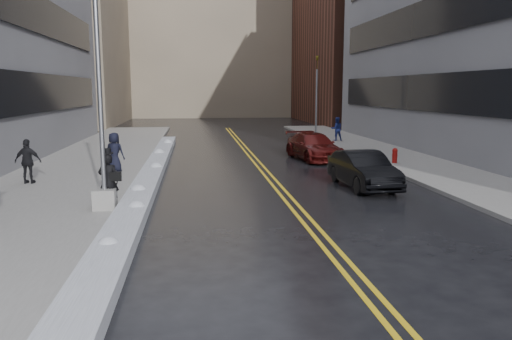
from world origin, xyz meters
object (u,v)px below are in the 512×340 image
object	(u,v)px
pedestrian_c	(115,152)
car_maroon	(314,146)
car_black	(363,170)
pedestrian_east	(337,129)
pedestrian_d	(28,161)
pedestrian_fedora	(109,181)
lamppost	(102,129)
traffic_signal	(317,93)
fire_hydrant	(395,155)

from	to	relation	value
pedestrian_c	car_maroon	bearing A→B (deg)	-140.80
car_black	car_maroon	world-z (taller)	car_maroon
pedestrian_east	pedestrian_d	bearing A→B (deg)	43.01
pedestrian_c	pedestrian_east	world-z (taller)	pedestrian_c
pedestrian_fedora	pedestrian_c	world-z (taller)	pedestrian_c
pedestrian_fedora	car_maroon	xyz separation A→B (m)	(8.81, 10.48, -0.27)
car_black	pedestrian_d	bearing A→B (deg)	169.13
lamppost	pedestrian_east	size ratio (longest dim) A/B	4.69
pedestrian_c	car_maroon	size ratio (longest dim) A/B	0.36
pedestrian_fedora	lamppost	bearing A→B (deg)	62.17
pedestrian_c	car_maroon	world-z (taller)	pedestrian_c
lamppost	pedestrian_east	world-z (taller)	lamppost
traffic_signal	pedestrian_fedora	xyz separation A→B (m)	(-11.70, -21.82, -2.44)
car_black	pedestrian_fedora	bearing A→B (deg)	-166.32
pedestrian_c	car_black	size ratio (longest dim) A/B	0.41
pedestrian_east	car_black	bearing A→B (deg)	79.04
pedestrian_d	pedestrian_east	world-z (taller)	pedestrian_d
pedestrian_east	car_black	distance (m)	16.15
pedestrian_east	car_maroon	world-z (taller)	pedestrian_east
pedestrian_c	pedestrian_d	world-z (taller)	pedestrian_c
pedestrian_fedora	pedestrian_d	xyz separation A→B (m)	(-3.67, 4.36, 0.03)
lamppost	pedestrian_d	bearing A→B (deg)	128.24
pedestrian_d	car_black	distance (m)	12.64
pedestrian_east	car_black	xyz separation A→B (m)	(-3.50, -15.76, -0.27)
fire_hydrant	car_maroon	world-z (taller)	car_maroon
pedestrian_c	pedestrian_d	xyz separation A→B (m)	(-2.82, -2.37, -0.01)
pedestrian_fedora	pedestrian_d	distance (m)	5.70
car_maroon	pedestrian_east	bearing A→B (deg)	58.46
lamppost	traffic_signal	size ratio (longest dim) A/B	1.27
traffic_signal	pedestrian_east	distance (m)	4.16
pedestrian_c	lamppost	bearing A→B (deg)	114.25
traffic_signal	car_black	xyz separation A→B (m)	(-2.83, -19.07, -2.71)
traffic_signal	car_black	size ratio (longest dim) A/B	1.43
pedestrian_fedora	pedestrian_c	size ratio (longest dim) A/B	0.96
lamppost	fire_hydrant	bearing A→B (deg)	33.04
traffic_signal	pedestrian_east	xyz separation A→B (m)	(0.67, -3.30, -2.44)
traffic_signal	car_black	world-z (taller)	traffic_signal
fire_hydrant	traffic_signal	xyz separation A→B (m)	(-0.50, 14.00, 2.85)
pedestrian_fedora	car_maroon	bearing A→B (deg)	-128.25
fire_hydrant	pedestrian_fedora	xyz separation A→B (m)	(-12.20, -7.82, 0.42)
fire_hydrant	pedestrian_d	size ratio (longest dim) A/B	0.43
car_maroon	car_black	bearing A→B (deg)	-97.30
fire_hydrant	pedestrian_c	distance (m)	13.11
traffic_signal	lamppost	bearing A→B (deg)	-118.21
lamppost	car_black	xyz separation A→B (m)	(8.97, 2.93, -1.84)
lamppost	pedestrian_east	xyz separation A→B (m)	(12.47, 18.70, -1.57)
pedestrian_d	pedestrian_east	distance (m)	21.40
lamppost	fire_hydrant	world-z (taller)	lamppost
pedestrian_fedora	car_black	world-z (taller)	pedestrian_fedora
pedestrian_d	car_black	xyz separation A→B (m)	(12.54, -1.60, -0.30)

